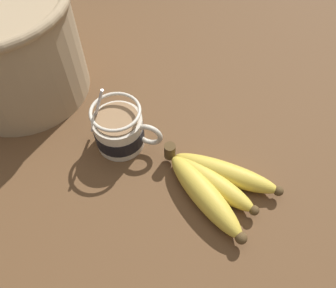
{
  "coord_description": "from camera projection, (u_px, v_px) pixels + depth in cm",
  "views": [
    {
      "loc": [
        12.81,
        -34.79,
        53.51
      ],
      "look_at": [
        3.71,
        -3.46,
        7.42
      ],
      "focal_mm": 35.0,
      "sensor_mm": 36.0,
      "label": 1
    }
  ],
  "objects": [
    {
      "name": "table",
      "position": [
        155.0,
        143.0,
        0.64
      ],
      "size": [
        130.72,
        130.72,
        3.46
      ],
      "color": "brown",
      "rests_on": "ground"
    },
    {
      "name": "coffee_mug",
      "position": [
        120.0,
        130.0,
        0.59
      ],
      "size": [
        13.7,
        8.97,
        13.44
      ],
      "color": "beige",
      "rests_on": "table"
    },
    {
      "name": "banana_bunch",
      "position": [
        214.0,
        184.0,
        0.54
      ],
      "size": [
        20.93,
        15.0,
        4.45
      ],
      "color": "#4C381E",
      "rests_on": "table"
    },
    {
      "name": "woven_basket",
      "position": [
        7.0,
        46.0,
        0.61
      ],
      "size": [
        27.84,
        27.84,
        20.56
      ],
      "color": "tan",
      "rests_on": "table"
    }
  ]
}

